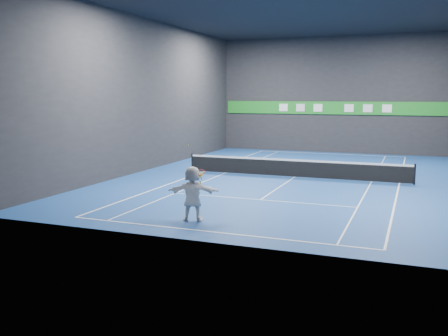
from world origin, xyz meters
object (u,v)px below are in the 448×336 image
at_px(tennis_net, 294,168).
at_px(tennis_racket, 201,174).
at_px(player, 193,193).
at_px(tennis_ball, 188,145).

bearing_deg(tennis_net, tennis_racket, -94.87).
relative_size(player, tennis_net, 0.16).
xyz_separation_m(tennis_ball, tennis_net, (1.43, 10.66, -2.18)).
xyz_separation_m(tennis_ball, tennis_racket, (0.52, -0.04, -1.01)).
height_order(tennis_ball, tennis_racket, tennis_ball).
bearing_deg(tennis_ball, player, -21.25).
height_order(player, tennis_net, player).
bearing_deg(player, tennis_racket, 173.27).
distance_m(tennis_ball, tennis_net, 10.97).
bearing_deg(tennis_net, tennis_ball, -97.66).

